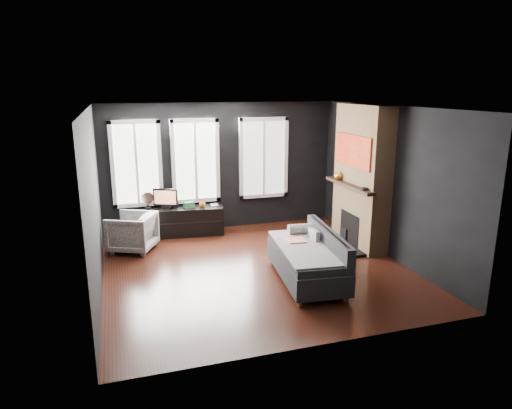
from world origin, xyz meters
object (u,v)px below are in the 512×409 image
object	(u,v)px
media_console	(182,221)
mug	(202,204)
armchair	(132,230)
mantel_vase	(339,175)
monitor	(165,197)
sofa	(306,256)
book	(211,201)

from	to	relation	value
media_console	mug	xyz separation A→B (m)	(0.42, -0.12, 0.36)
armchair	mug	distance (m)	1.58
armchair	mantel_vase	bearing A→B (deg)	108.20
media_console	mug	world-z (taller)	mug
monitor	media_console	bearing A→B (deg)	18.96
sofa	media_console	bearing A→B (deg)	124.41
mug	sofa	bearing A→B (deg)	-68.02
armchair	mantel_vase	world-z (taller)	mantel_vase
media_console	sofa	bearing A→B (deg)	-55.66
monitor	mantel_vase	xyz separation A→B (m)	(3.28, -1.22, 0.50)
armchair	monitor	xyz separation A→B (m)	(0.72, 0.72, 0.42)
armchair	mug	world-z (taller)	armchair
sofa	monitor	xyz separation A→B (m)	(-1.86, 2.95, 0.41)
armchair	book	world-z (taller)	armchair
armchair	monitor	world-z (taller)	monitor
mug	book	xyz separation A→B (m)	(0.20, 0.10, 0.04)
monitor	mug	size ratio (longest dim) A/B	4.18
media_console	book	size ratio (longest dim) A/B	8.51
media_console	monitor	distance (m)	0.61
monitor	book	bearing A→B (deg)	21.33
media_console	mantel_vase	size ratio (longest dim) A/B	9.37
sofa	monitor	bearing A→B (deg)	128.64
armchair	mug	xyz separation A→B (m)	(1.45, 0.58, 0.25)
media_console	armchair	bearing A→B (deg)	-139.68
monitor	mug	bearing A→B (deg)	12.84
armchair	media_console	xyz separation A→B (m)	(1.03, 0.69, -0.10)
armchair	book	distance (m)	1.81
sofa	media_console	distance (m)	3.31
monitor	book	distance (m)	0.94
sofa	armchair	distance (m)	3.41
armchair	book	xyz separation A→B (m)	(1.65, 0.68, 0.29)
sofa	monitor	distance (m)	3.51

